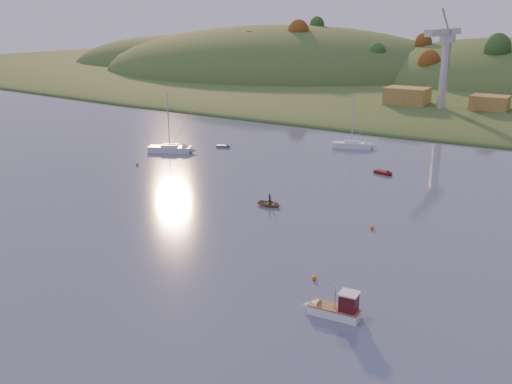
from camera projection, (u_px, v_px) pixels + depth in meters
The scene contains 20 objects.
ground at pixel (70, 314), 51.17m from camera, with size 500.00×500.00×0.00m, color #3B4761.
far_shore at pixel (503, 80), 238.38m from camera, with size 620.00×220.00×1.50m, color #2D451B.
shore_slope at pixel (470, 98), 185.47m from camera, with size 640.00×150.00×7.00m, color #2D451B.
hill_left_far at pixel (181, 66), 306.19m from camera, with size 120.00×100.00×32.00m, color #2D451B.
hill_left at pixel (281, 75), 258.97m from camera, with size 170.00×140.00×44.00m, color #2D451B.
hillside_trees at pixel (482, 92), 201.75m from camera, with size 280.00×50.00×32.00m, color #1D4318, non-canonical shape.
wharf at pixel (454, 114), 147.61m from camera, with size 42.00×16.00×2.40m, color slate.
shed_west at pixel (407, 96), 153.86m from camera, with size 11.00×8.00×4.80m, color #A17335.
shed_east at pixel (490, 103), 144.29m from camera, with size 9.00×7.00×4.00m, color #A17335.
dock_crane at pixel (445, 51), 141.46m from camera, with size 3.20×28.00×20.30m.
fishing_boat at pixel (331, 307), 50.74m from camera, with size 5.51×2.06×3.45m.
sailboat_near at pixel (170, 148), 111.70m from camera, with size 8.61×5.61×11.53m.
sailboat_far at pixel (352, 144), 115.52m from camera, with size 7.97×4.94×10.62m.
canoe at pixel (270, 204), 80.07m from camera, with size 2.51×3.52×0.73m, color olive.
paddler at pixel (270, 201), 79.95m from camera, with size 0.55×0.36×1.51m, color black.
red_tender at pixel (386, 173), 95.93m from camera, with size 3.68×2.07×1.19m.
grey_dinghy at pixel (226, 146), 115.92m from camera, with size 3.14×2.09×1.10m.
buoy_0 at pixel (314, 278), 57.65m from camera, with size 0.50×0.50×0.50m, color orange.
buoy_1 at pixel (372, 227), 71.40m from camera, with size 0.50×0.50×0.50m, color orange.
buoy_2 at pixel (137, 164), 101.94m from camera, with size 0.50×0.50×0.50m, color orange.
Camera 1 is at (38.16, -30.13, 25.59)m, focal length 40.00 mm.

